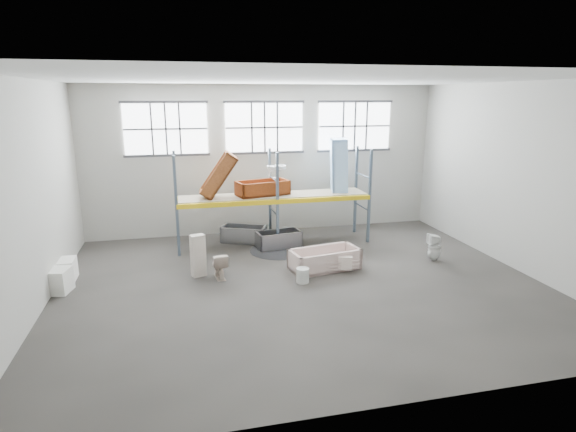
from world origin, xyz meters
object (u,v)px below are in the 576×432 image
object	(u,v)px
bathtub_beige	(325,259)
bucket	(303,275)
toilet_white	(434,247)
toilet_beige	(219,265)
cistern_tall	(198,256)
carton_near	(55,281)
steel_tub_left	(244,234)
steel_tub_right	(279,239)
rust_tub_flat	(263,188)
blue_tub_upright	(339,167)

from	to	relation	value
bathtub_beige	bucket	bearing A→B (deg)	-146.03
toilet_white	toilet_beige	bearing A→B (deg)	-85.07
cistern_tall	bucket	bearing A→B (deg)	-39.69
bathtub_beige	carton_near	distance (m)	6.83
steel_tub_left	steel_tub_right	size ratio (longest dim) A/B	1.03
bucket	carton_near	world-z (taller)	carton_near
toilet_beige	toilet_white	distance (m)	6.16
rust_tub_flat	steel_tub_right	bearing A→B (deg)	-49.58
toilet_white	steel_tub_left	bearing A→B (deg)	-115.44
rust_tub_flat	bucket	distance (m)	3.86
steel_tub_left	toilet_white	bearing A→B (deg)	-30.92
steel_tub_left	rust_tub_flat	world-z (taller)	rust_tub_flat
rust_tub_flat	carton_near	xyz separation A→B (m)	(-5.60, -2.69, -1.53)
blue_tub_upright	toilet_white	bearing A→B (deg)	-55.17
steel_tub_left	steel_tub_right	world-z (taller)	steel_tub_left
bathtub_beige	steel_tub_right	size ratio (longest dim) A/B	1.37
bathtub_beige	toilet_beige	world-z (taller)	toilet_beige
blue_tub_upright	carton_near	bearing A→B (deg)	-161.10
toilet_beige	blue_tub_upright	distance (m)	5.43
cistern_tall	blue_tub_upright	xyz separation A→B (m)	(4.71, 2.50, 1.83)
bathtub_beige	steel_tub_left	distance (m)	3.49
steel_tub_right	blue_tub_upright	xyz separation A→B (m)	(2.14, 0.57, 2.14)
steel_tub_left	bucket	bearing A→B (deg)	-75.56
steel_tub_right	toilet_beige	bearing A→B (deg)	-133.09
cistern_tall	toilet_white	size ratio (longest dim) A/B	1.42
toilet_white	carton_near	size ratio (longest dim) A/B	1.17
toilet_beige	bathtub_beige	bearing A→B (deg)	174.22
rust_tub_flat	blue_tub_upright	distance (m)	2.61
blue_tub_upright	bucket	bearing A→B (deg)	-121.08
toilet_beige	rust_tub_flat	distance (m)	3.47
toilet_white	rust_tub_flat	bearing A→B (deg)	-115.70
steel_tub_right	carton_near	world-z (taller)	carton_near
cistern_tall	steel_tub_left	distance (m)	3.17
bucket	cistern_tall	bearing A→B (deg)	157.28
bathtub_beige	bucket	size ratio (longest dim) A/B	4.96
bathtub_beige	rust_tub_flat	world-z (taller)	rust_tub_flat
steel_tub_left	bathtub_beige	bearing A→B (deg)	-58.59
cistern_tall	toilet_white	world-z (taller)	cistern_tall
bathtub_beige	cistern_tall	xyz separation A→B (m)	(-3.40, 0.25, 0.29)
bucket	bathtub_beige	bearing A→B (deg)	44.23
toilet_white	steel_tub_right	xyz separation A→B (m)	(-4.11, 2.26, -0.14)
bathtub_beige	carton_near	bearing A→B (deg)	170.04
toilet_beige	rust_tub_flat	xyz separation A→B (m)	(1.65, 2.67, 1.48)
toilet_beige	steel_tub_left	xyz separation A→B (m)	(1.06, 3.00, -0.09)
steel_tub_right	blue_tub_upright	bearing A→B (deg)	15.03
steel_tub_right	carton_near	size ratio (longest dim) A/B	2.02
bucket	carton_near	size ratio (longest dim) A/B	0.56
rust_tub_flat	blue_tub_upright	size ratio (longest dim) A/B	0.90
steel_tub_left	carton_near	world-z (taller)	carton_near
bathtub_beige	toilet_white	size ratio (longest dim) A/B	2.38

